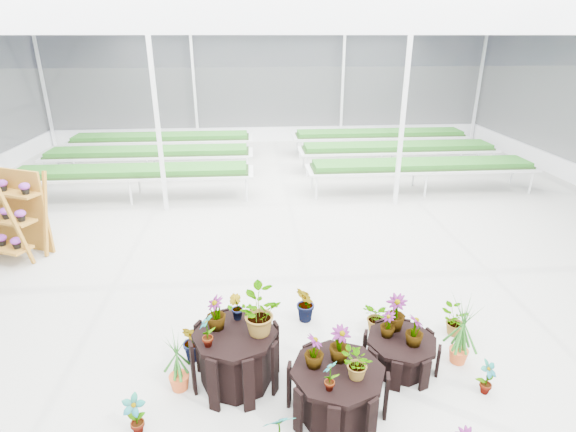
{
  "coord_description": "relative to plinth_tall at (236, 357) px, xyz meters",
  "views": [
    {
      "loc": [
        -0.75,
        -6.99,
        4.2
      ],
      "look_at": [
        -0.17,
        0.17,
        1.3
      ],
      "focal_mm": 28.0,
      "sensor_mm": 36.0,
      "label": 1
    }
  ],
  "objects": [
    {
      "name": "nursery_plants",
      "position": [
        1.08,
        0.08,
        0.15
      ],
      "size": [
        4.74,
        3.2,
        1.35
      ],
      "color": "#215B1B",
      "rests_on": "ground"
    },
    {
      "name": "plinth_tall",
      "position": [
        0.0,
        0.0,
        0.0
      ],
      "size": [
        1.38,
        1.38,
        0.75
      ],
      "primitive_type": "cylinder",
      "rotation": [
        0.0,
        0.0,
        0.3
      ],
      "color": "black",
      "rests_on": "ground"
    },
    {
      "name": "plinth_mid",
      "position": [
        1.2,
        -0.6,
        -0.07
      ],
      "size": [
        1.39,
        1.39,
        0.6
      ],
      "primitive_type": "cylinder",
      "rotation": [
        0.0,
        0.0,
        -0.25
      ],
      "color": "black",
      "rests_on": "ground"
    },
    {
      "name": "nursery_benches",
      "position": [
        1.04,
        9.51,
        0.05
      ],
      "size": [
        16.0,
        7.0,
        0.84
      ],
      "primitive_type": null,
      "color": "silver",
      "rests_on": "ground"
    },
    {
      "name": "greenhouse_shell",
      "position": [
        1.04,
        2.31,
        1.88
      ],
      "size": [
        18.0,
        24.0,
        4.5
      ],
      "primitive_type": null,
      "color": "white",
      "rests_on": "ground"
    },
    {
      "name": "shelf_rack",
      "position": [
        -4.73,
        4.02,
        0.5
      ],
      "size": [
        1.85,
        1.46,
        1.74
      ],
      "primitive_type": null,
      "rotation": [
        0.0,
        0.0,
        -0.42
      ],
      "color": "#98651D",
      "rests_on": "ground"
    },
    {
      "name": "plinth_low",
      "position": [
        2.2,
        0.1,
        -0.16
      ],
      "size": [
        1.28,
        1.28,
        0.44
      ],
      "primitive_type": "cylinder",
      "rotation": [
        0.0,
        0.0,
        -0.42
      ],
      "color": "black",
      "rests_on": "ground"
    },
    {
      "name": "ground_plane",
      "position": [
        1.04,
        2.31,
        -0.37
      ],
      "size": [
        24.0,
        24.0,
        0.0
      ],
      "primitive_type": "plane",
      "color": "gray",
      "rests_on": "ground"
    },
    {
      "name": "steel_frame",
      "position": [
        1.04,
        2.31,
        1.88
      ],
      "size": [
        18.0,
        24.0,
        4.5
      ],
      "primitive_type": null,
      "color": "silver",
      "rests_on": "ground"
    }
  ]
}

